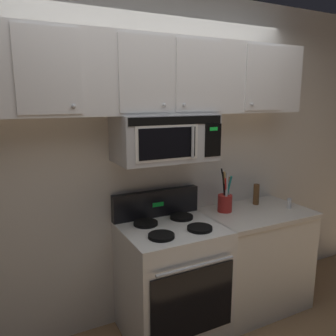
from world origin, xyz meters
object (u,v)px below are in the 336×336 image
utensil_crock_red (225,200)px  salt_shaker (289,203)px  over_range_microwave (165,138)px  pepper_mill (256,194)px  stove_range (172,278)px

utensil_crock_red → salt_shaker: utensil_crock_red is taller
over_range_microwave → pepper_mill: bearing=2.1°
stove_range → pepper_mill: stove_range is taller
over_range_microwave → utensil_crock_red: over_range_microwave is taller
stove_range → utensil_crock_red: 0.80m
stove_range → pepper_mill: size_ratio=5.85×
pepper_mill → utensil_crock_red: bearing=-174.6°
over_range_microwave → utensil_crock_red: bearing=0.0°
pepper_mill → salt_shaker: bearing=-51.0°
stove_range → salt_shaker: size_ratio=12.03×
stove_range → pepper_mill: bearing=9.0°
stove_range → over_range_microwave: bearing=90.1°
utensil_crock_red → pepper_mill: 0.38m
pepper_mill → over_range_microwave: bearing=-177.9°
stove_range → salt_shaker: 1.24m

